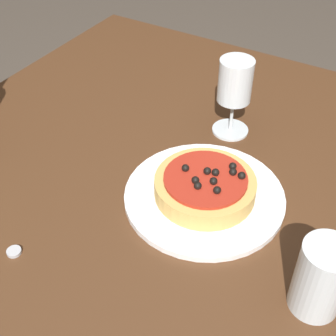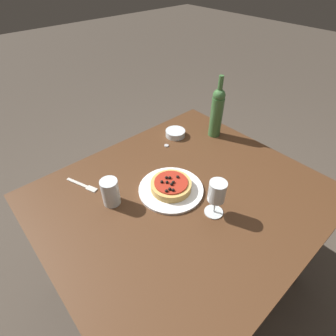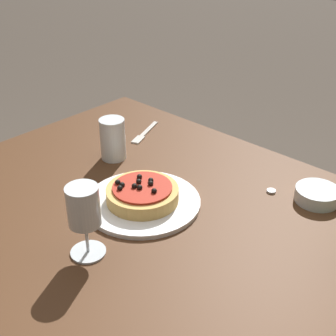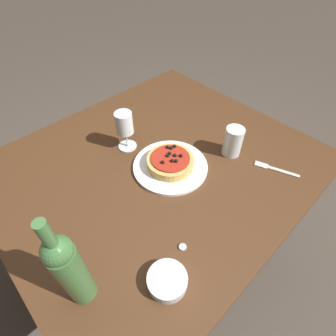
% 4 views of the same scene
% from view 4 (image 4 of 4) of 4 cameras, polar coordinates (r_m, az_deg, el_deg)
% --- Properties ---
extents(ground_plane, '(14.00, 14.00, 0.00)m').
position_cam_4_polar(ground_plane, '(1.68, -1.65, -17.25)').
color(ground_plane, '#4C4238').
extents(dining_table, '(1.20, 1.06, 0.76)m').
position_cam_4_polar(dining_table, '(1.12, -2.37, -2.02)').
color(dining_table, '#4C2D19').
rests_on(dining_table, ground_plane).
extents(dinner_plate, '(0.29, 0.29, 0.01)m').
position_cam_4_polar(dinner_plate, '(1.03, 0.51, 0.43)').
color(dinner_plate, white).
rests_on(dinner_plate, dining_table).
extents(pizza, '(0.18, 0.18, 0.05)m').
position_cam_4_polar(pizza, '(1.01, 0.53, 1.45)').
color(pizza, tan).
rests_on(pizza, dinner_plate).
extents(wine_glass, '(0.08, 0.08, 0.17)m').
position_cam_4_polar(wine_glass, '(1.06, -9.47, 9.30)').
color(wine_glass, silver).
rests_on(wine_glass, dining_table).
extents(wine_bottle, '(0.07, 0.07, 0.35)m').
position_cam_4_polar(wine_bottle, '(0.69, -20.63, -19.89)').
color(wine_bottle, '#3D6B38').
rests_on(wine_bottle, dining_table).
extents(water_cup, '(0.07, 0.07, 0.12)m').
position_cam_4_polar(water_cup, '(1.08, 13.97, 5.63)').
color(water_cup, silver).
rests_on(water_cup, dining_table).
extents(side_bowl, '(0.11, 0.11, 0.03)m').
position_cam_4_polar(side_bowl, '(0.78, -0.16, -23.30)').
color(side_bowl, silver).
rests_on(side_bowl, dining_table).
extents(fork, '(0.08, 0.17, 0.00)m').
position_cam_4_polar(fork, '(1.10, 21.98, -0.14)').
color(fork, beige).
rests_on(fork, dining_table).
extents(bottle_cap, '(0.02, 0.02, 0.01)m').
position_cam_4_polar(bottle_cap, '(0.83, 3.21, -16.81)').
color(bottle_cap, '#B7B7BC').
rests_on(bottle_cap, dining_table).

